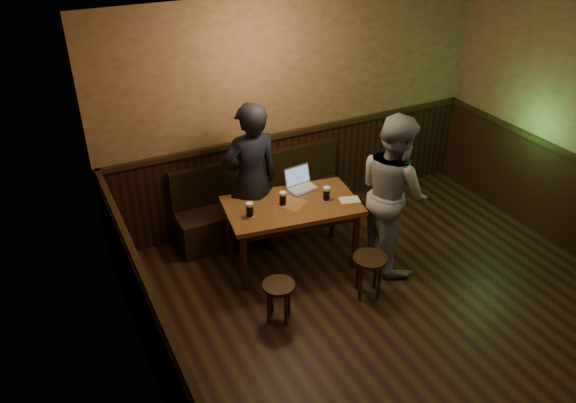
# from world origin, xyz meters

# --- Properties ---
(room) EXTENTS (5.04, 6.04, 2.84)m
(room) POSITION_xyz_m (0.00, 0.22, 1.20)
(room) COLOR black
(room) RESTS_ON ground
(bench) EXTENTS (2.20, 0.50, 0.95)m
(bench) POSITION_xyz_m (-0.61, 2.75, 0.31)
(bench) COLOR black
(bench) RESTS_ON ground
(pub_table) EXTENTS (1.56, 1.02, 0.78)m
(pub_table) POSITION_xyz_m (-0.61, 1.95, 0.68)
(pub_table) COLOR #543317
(pub_table) RESTS_ON ground
(stool_left) EXTENTS (0.37, 0.37, 0.44)m
(stool_left) POSITION_xyz_m (-1.16, 1.14, 0.35)
(stool_left) COLOR black
(stool_left) RESTS_ON ground
(stool_right) EXTENTS (0.46, 0.46, 0.48)m
(stool_right) POSITION_xyz_m (-0.15, 1.07, 0.39)
(stool_right) COLOR black
(stool_right) RESTS_ON ground
(pint_left) EXTENTS (0.11, 0.11, 0.16)m
(pint_left) POSITION_xyz_m (-1.12, 1.92, 0.86)
(pint_left) COLOR maroon
(pint_left) RESTS_ON pub_table
(pint_mid) EXTENTS (0.10, 0.10, 0.16)m
(pint_mid) POSITION_xyz_m (-0.71, 1.98, 0.86)
(pint_mid) COLOR maroon
(pint_mid) RESTS_ON pub_table
(pint_right) EXTENTS (0.11, 0.11, 0.16)m
(pint_right) POSITION_xyz_m (-0.23, 1.85, 0.86)
(pint_right) COLOR maroon
(pint_right) RESTS_ON pub_table
(laptop) EXTENTS (0.36, 0.30, 0.24)m
(laptop) POSITION_xyz_m (-0.36, 2.24, 0.84)
(laptop) COLOR silver
(laptop) RESTS_ON pub_table
(menu) EXTENTS (0.25, 0.21, 0.00)m
(menu) POSITION_xyz_m (-0.00, 1.74, 0.78)
(menu) COLOR silver
(menu) RESTS_ON pub_table
(person_suit) EXTENTS (0.69, 0.47, 1.86)m
(person_suit) POSITION_xyz_m (-0.91, 2.37, 0.93)
(person_suit) COLOR black
(person_suit) RESTS_ON ground
(person_grey) EXTENTS (0.74, 0.92, 1.81)m
(person_grey) POSITION_xyz_m (0.39, 1.50, 0.90)
(person_grey) COLOR gray
(person_grey) RESTS_ON ground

